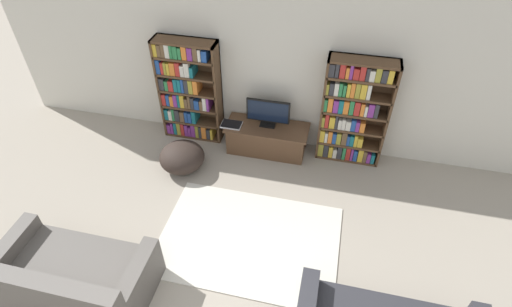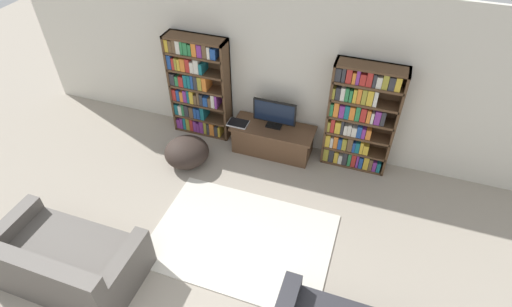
{
  "view_description": "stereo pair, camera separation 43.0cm",
  "coord_description": "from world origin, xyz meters",
  "px_view_note": "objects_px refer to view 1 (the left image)",
  "views": [
    {
      "loc": [
        0.91,
        -0.98,
        4.27
      ],
      "look_at": [
        -0.01,
        2.99,
        0.7
      ],
      "focal_mm": 28.0,
      "sensor_mm": 36.0,
      "label": 1
    },
    {
      "loc": [
        1.32,
        -0.86,
        4.27
      ],
      "look_at": [
        -0.01,
        2.99,
        0.7
      ],
      "focal_mm": 28.0,
      "sensor_mm": 36.0,
      "label": 2
    }
  ],
  "objects_px": {
    "bookshelf_right": "(352,112)",
    "couch_left_sectional": "(72,280)",
    "laptop": "(231,124)",
    "television": "(268,113)",
    "bookshelf_left": "(187,90)",
    "tv_stand": "(267,138)",
    "beanbag_ottoman": "(182,157)"
  },
  "relations": [
    {
      "from": "bookshelf_right",
      "to": "couch_left_sectional",
      "type": "relative_size",
      "value": 0.99
    },
    {
      "from": "laptop",
      "to": "television",
      "type": "bearing_deg",
      "value": 13.12
    },
    {
      "from": "bookshelf_right",
      "to": "couch_left_sectional",
      "type": "xyz_separation_m",
      "value": [
        -2.83,
        -3.13,
        -0.58
      ]
    },
    {
      "from": "bookshelf_left",
      "to": "tv_stand",
      "type": "xyz_separation_m",
      "value": [
        1.33,
        -0.14,
        -0.62
      ]
    },
    {
      "from": "bookshelf_right",
      "to": "tv_stand",
      "type": "height_order",
      "value": "bookshelf_right"
    },
    {
      "from": "bookshelf_right",
      "to": "couch_left_sectional",
      "type": "height_order",
      "value": "bookshelf_right"
    },
    {
      "from": "bookshelf_left",
      "to": "bookshelf_right",
      "type": "bearing_deg",
      "value": -0.01
    },
    {
      "from": "beanbag_ottoman",
      "to": "couch_left_sectional",
      "type": "bearing_deg",
      "value": -100.29
    },
    {
      "from": "television",
      "to": "beanbag_ottoman",
      "type": "bearing_deg",
      "value": -147.86
    },
    {
      "from": "bookshelf_left",
      "to": "beanbag_ottoman",
      "type": "distance_m",
      "value": 1.08
    },
    {
      "from": "television",
      "to": "bookshelf_right",
      "type": "bearing_deg",
      "value": 4.54
    },
    {
      "from": "tv_stand",
      "to": "beanbag_ottoman",
      "type": "distance_m",
      "value": 1.37
    },
    {
      "from": "tv_stand",
      "to": "couch_left_sectional",
      "type": "distance_m",
      "value": 3.39
    },
    {
      "from": "bookshelf_right",
      "to": "beanbag_ottoman",
      "type": "height_order",
      "value": "bookshelf_right"
    },
    {
      "from": "laptop",
      "to": "couch_left_sectional",
      "type": "bearing_deg",
      "value": -109.72
    },
    {
      "from": "tv_stand",
      "to": "bookshelf_left",
      "type": "bearing_deg",
      "value": 173.92
    },
    {
      "from": "bookshelf_left",
      "to": "tv_stand",
      "type": "distance_m",
      "value": 1.48
    },
    {
      "from": "laptop",
      "to": "tv_stand",
      "type": "bearing_deg",
      "value": 8.87
    },
    {
      "from": "laptop",
      "to": "bookshelf_left",
      "type": "bearing_deg",
      "value": 163.59
    },
    {
      "from": "couch_left_sectional",
      "to": "beanbag_ottoman",
      "type": "bearing_deg",
      "value": 79.71
    },
    {
      "from": "couch_left_sectional",
      "to": "laptop",
      "type": "bearing_deg",
      "value": 70.28
    },
    {
      "from": "bookshelf_right",
      "to": "couch_left_sectional",
      "type": "distance_m",
      "value": 4.27
    },
    {
      "from": "tv_stand",
      "to": "laptop",
      "type": "height_order",
      "value": "laptop"
    },
    {
      "from": "television",
      "to": "beanbag_ottoman",
      "type": "height_order",
      "value": "television"
    },
    {
      "from": "television",
      "to": "couch_left_sectional",
      "type": "bearing_deg",
      "value": -117.74
    },
    {
      "from": "laptop",
      "to": "beanbag_ottoman",
      "type": "relative_size",
      "value": 0.46
    },
    {
      "from": "bookshelf_left",
      "to": "laptop",
      "type": "distance_m",
      "value": 0.89
    },
    {
      "from": "tv_stand",
      "to": "couch_left_sectional",
      "type": "height_order",
      "value": "couch_left_sectional"
    },
    {
      "from": "bookshelf_left",
      "to": "laptop",
      "type": "relative_size",
      "value": 5.4
    },
    {
      "from": "television",
      "to": "couch_left_sectional",
      "type": "distance_m",
      "value": 3.46
    },
    {
      "from": "tv_stand",
      "to": "couch_left_sectional",
      "type": "bearing_deg",
      "value": -118.07
    },
    {
      "from": "beanbag_ottoman",
      "to": "tv_stand",
      "type": "bearing_deg",
      "value": 30.63
    }
  ]
}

